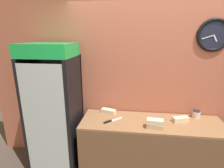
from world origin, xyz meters
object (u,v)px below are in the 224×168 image
at_px(sandwich_flat_right, 108,111).
at_px(sandwich_flat_left, 181,119).
at_px(chefs_knife, 111,121).
at_px(condiment_jar, 196,114).
at_px(sandwich_stack_middle, 155,122).
at_px(sandwich_stack_bottom, 155,126).
at_px(beverage_cooler, 55,103).

bearing_deg(sandwich_flat_right, sandwich_flat_left, -7.84).
relative_size(sandwich_flat_left, chefs_knife, 0.92).
height_order(sandwich_flat_right, condiment_jar, condiment_jar).
height_order(sandwich_stack_middle, sandwich_flat_right, sandwich_stack_middle).
bearing_deg(sandwich_flat_left, chefs_knife, -173.02).
bearing_deg(sandwich_stack_bottom, condiment_jar, 31.42).
xyz_separation_m(chefs_knife, condiment_jar, (1.23, 0.28, 0.05)).
bearing_deg(beverage_cooler, sandwich_stack_bottom, -8.73).
relative_size(sandwich_stack_middle, condiment_jar, 1.91).
height_order(sandwich_stack_bottom, sandwich_stack_middle, sandwich_stack_middle).
bearing_deg(beverage_cooler, sandwich_flat_left, 0.34).
bearing_deg(condiment_jar, chefs_knife, -167.36).
xyz_separation_m(sandwich_stack_bottom, sandwich_stack_middle, (0.00, 0.00, 0.06)).
xyz_separation_m(sandwich_stack_bottom, sandwich_flat_right, (-0.66, 0.38, 0.00)).
bearing_deg(chefs_knife, beverage_cooler, 172.72).
bearing_deg(condiment_jar, sandwich_stack_bottom, -148.58).
distance_m(sandwich_stack_middle, sandwich_flat_right, 0.77).
xyz_separation_m(beverage_cooler, sandwich_stack_middle, (1.45, -0.22, -0.09)).
bearing_deg(sandwich_flat_right, condiment_jar, 0.56).
height_order(beverage_cooler, sandwich_stack_bottom, beverage_cooler).
height_order(sandwich_stack_middle, sandwich_flat_left, sandwich_stack_middle).
xyz_separation_m(sandwich_stack_middle, condiment_jar, (0.64, 0.39, -0.04)).
height_order(sandwich_stack_bottom, sandwich_flat_right, sandwich_flat_right).
bearing_deg(sandwich_flat_left, condiment_jar, 31.44).
bearing_deg(sandwich_stack_middle, chefs_knife, 169.21).
bearing_deg(condiment_jar, beverage_cooler, -175.40).
height_order(chefs_knife, condiment_jar, condiment_jar).
bearing_deg(condiment_jar, sandwich_flat_right, -179.44).
distance_m(sandwich_flat_left, condiment_jar, 0.30).
bearing_deg(chefs_knife, condiment_jar, 12.64).
distance_m(sandwich_flat_left, sandwich_flat_right, 1.06).
relative_size(beverage_cooler, sandwich_stack_bottom, 8.83).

